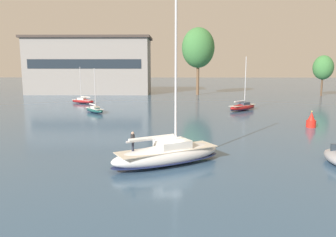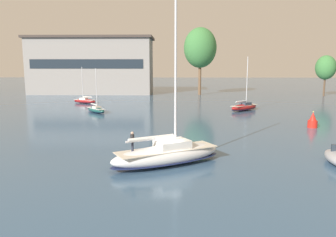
{
  "view_description": "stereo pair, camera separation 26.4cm",
  "coord_description": "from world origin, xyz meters",
  "views": [
    {
      "loc": [
        0.53,
        -27.21,
        8.49
      ],
      "look_at": [
        0.0,
        3.0,
        3.54
      ],
      "focal_mm": 35.0,
      "sensor_mm": 36.0,
      "label": 1
    },
    {
      "loc": [
        0.8,
        -27.2,
        8.49
      ],
      "look_at": [
        0.0,
        3.0,
        3.54
      ],
      "focal_mm": 35.0,
      "sensor_mm": 36.0,
      "label": 2
    }
  ],
  "objects": [
    {
      "name": "tree_shore_left",
      "position": [
        41.59,
        64.47,
        7.79
      ],
      "size": [
        5.41,
        5.41,
        11.13
      ],
      "color": "brown",
      "rests_on": "ground"
    },
    {
      "name": "sailboat_moored_mid_channel",
      "position": [
        -13.73,
        30.93,
        0.54
      ],
      "size": [
        4.89,
        5.48,
        7.94
      ],
      "color": "#194C47",
      "rests_on": "ground"
    },
    {
      "name": "waterfront_building",
      "position": [
        -24.59,
        71.3,
        8.41
      ],
      "size": [
        36.77,
        13.81,
        16.72
      ],
      "color": "gray",
      "rests_on": "ground"
    },
    {
      "name": "sailboat_main",
      "position": [
        0.02,
        0.01,
        0.95
      ],
      "size": [
        10.3,
        7.54,
        14.04
      ],
      "color": "silver",
      "rests_on": "ground"
    },
    {
      "name": "ground_plane",
      "position": [
        0.0,
        0.0,
        0.0
      ],
      "size": [
        400.0,
        400.0,
        0.0
      ],
      "primitive_type": "plane",
      "color": "#385675"
    },
    {
      "name": "tree_shore_center",
      "position": [
        7.39,
        67.32,
        13.26
      ],
      "size": [
        9.21,
        9.21,
        18.95
      ],
      "color": "brown",
      "rests_on": "ground"
    },
    {
      "name": "sailboat_moored_near_marina",
      "position": [
        13.6,
        34.51,
        0.68
      ],
      "size": [
        6.74,
        6.47,
        10.05
      ],
      "color": "maroon",
      "rests_on": "ground"
    },
    {
      "name": "sailboat_moored_far_slip",
      "position": [
        -19.85,
        45.38,
        0.55
      ],
      "size": [
        6.04,
        3.85,
        8.09
      ],
      "color": "maroon",
      "rests_on": "ground"
    },
    {
      "name": "channel_buoy",
      "position": [
        19.48,
        17.5,
        0.92
      ],
      "size": [
        1.28,
        1.28,
        2.29
      ],
      "color": "red",
      "rests_on": "ground"
    }
  ]
}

